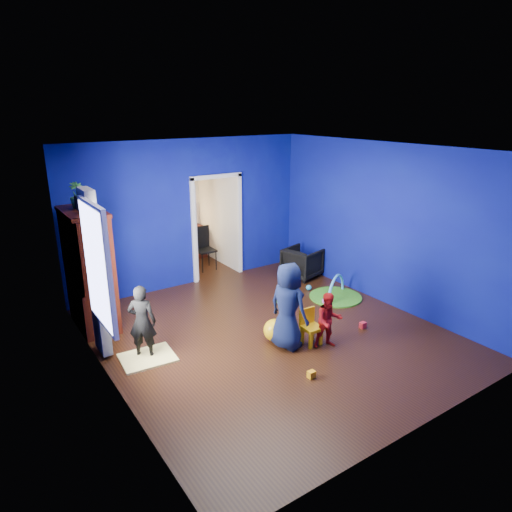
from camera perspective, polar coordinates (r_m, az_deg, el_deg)
floor at (r=7.41m, az=1.77°, el=-9.77°), size 5.00×5.50×0.01m
ceiling at (r=6.56m, az=2.02°, el=13.18°), size 5.00×5.50×0.01m
wall_back at (r=9.14m, az=-8.28°, el=5.25°), size 5.00×0.02×2.90m
wall_front at (r=5.03m, az=20.65°, el=-6.80°), size 5.00×0.02×2.90m
wall_left at (r=5.82m, az=-18.52°, el=-3.14°), size 0.02×5.50×2.90m
wall_right at (r=8.50m, az=15.72°, el=3.76°), size 0.02×5.50×2.90m
alcove at (r=10.21m, az=-7.37°, el=5.50°), size 1.00×1.75×2.50m
armchair at (r=9.71m, az=5.80°, el=-0.82°), size 0.85×0.84×0.64m
child_black at (r=6.77m, az=-14.04°, el=-7.95°), size 0.48×0.45×1.10m
child_navy at (r=6.78m, az=4.04°, el=-6.28°), size 0.57×0.73×1.33m
toddler_red at (r=6.96m, az=9.07°, el=-7.96°), size 0.51×0.46×0.87m
vase at (r=7.22m, az=-20.45°, el=5.79°), size 0.24×0.24×0.21m
potted_plant at (r=7.70m, az=-21.50°, el=7.12°), size 0.26×0.26×0.40m
tv_armoire at (r=7.78m, az=-20.12°, el=-1.63°), size 0.58×1.14×1.96m
crt_tv at (r=7.78m, az=-19.87°, el=-1.30°), size 0.46×0.70×0.54m
yellow_blanket at (r=6.94m, az=-13.40°, el=-12.26°), size 0.79×0.66×0.03m
hopper_ball at (r=7.15m, az=2.38°, el=-9.26°), size 0.36×0.36×0.36m
kid_chair at (r=7.08m, az=6.99°, el=-9.03°), size 0.29×0.29×0.50m
play_mat at (r=8.86m, az=9.91°, el=-5.05°), size 0.99×0.99×0.03m
toy_arch at (r=8.86m, az=9.91°, el=-5.01°), size 0.81×0.45×0.88m
window_left at (r=6.12m, az=-19.40°, el=-1.22°), size 0.03×0.95×1.55m
curtain at (r=6.74m, az=-19.44°, el=-2.14°), size 0.14×0.42×2.40m
doorway at (r=9.50m, az=-4.92°, el=3.39°), size 1.16×0.10×2.10m
study_desk at (r=10.98m, az=-8.69°, el=1.63°), size 0.88×0.44×0.75m
desk_monitor at (r=10.94m, az=-9.10°, el=4.67°), size 0.40×0.05×0.32m
desk_lamp at (r=10.78m, az=-10.31°, el=4.29°), size 0.14×0.14×0.14m
folding_chair at (r=10.13m, az=-6.35°, el=0.81°), size 0.40×0.40×0.92m
book_shelf at (r=10.73m, az=-9.37°, el=10.22°), size 0.88×0.24×0.04m
toy_0 at (r=7.78m, az=13.21°, el=-8.41°), size 0.10×0.08×0.10m
toy_1 at (r=9.12m, az=6.61°, el=-3.91°), size 0.11×0.11×0.11m
toy_2 at (r=6.37m, az=6.95°, el=-14.48°), size 0.10×0.08×0.10m
toy_3 at (r=8.44m, az=3.00°, el=-5.70°), size 0.11×0.11×0.11m
toy_4 at (r=8.53m, az=8.68°, el=-5.66°), size 0.10×0.08×0.10m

